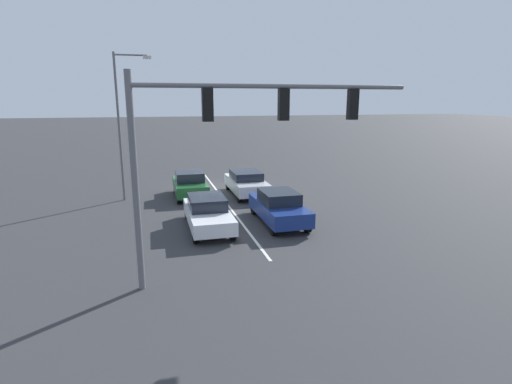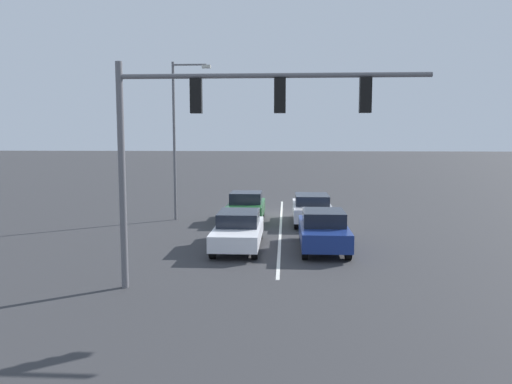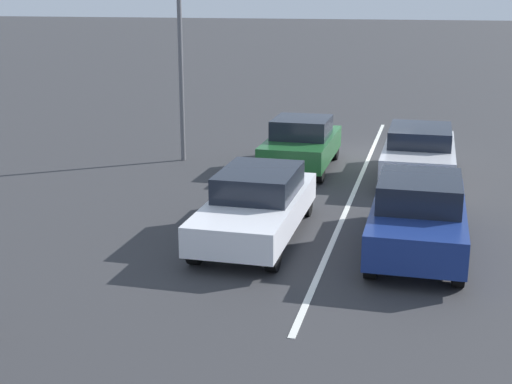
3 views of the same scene
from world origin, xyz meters
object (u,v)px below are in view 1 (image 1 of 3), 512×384
(car_darkgreen_midlane_second, at_px, (190,184))
(street_lamp_right_shoulder, at_px, (122,117))
(car_navy_leftlane_front, at_px, (279,207))
(car_silver_leftlane_second, at_px, (246,183))
(traffic_signal_gantry, at_px, (229,129))
(car_white_midlane_front, at_px, (208,212))

(car_darkgreen_midlane_second, distance_m, street_lamp_right_shoulder, 5.31)
(car_navy_leftlane_front, xyz_separation_m, car_silver_leftlane_second, (0.14, -5.92, -0.01))
(car_darkgreen_midlane_second, distance_m, car_silver_leftlane_second, 3.39)
(car_navy_leftlane_front, distance_m, street_lamp_right_shoulder, 10.36)
(car_silver_leftlane_second, height_order, traffic_signal_gantry, traffic_signal_gantry)
(car_darkgreen_midlane_second, height_order, street_lamp_right_shoulder, street_lamp_right_shoulder)
(car_silver_leftlane_second, bearing_deg, car_white_midlane_front, 61.42)
(car_white_midlane_front, bearing_deg, car_silver_leftlane_second, -118.58)
(traffic_signal_gantry, bearing_deg, car_silver_leftlane_second, -105.96)
(car_darkgreen_midlane_second, relative_size, street_lamp_right_shoulder, 0.50)
(car_navy_leftlane_front, bearing_deg, car_silver_leftlane_second, -88.62)
(car_white_midlane_front, xyz_separation_m, car_silver_leftlane_second, (-3.19, -5.86, 0.03))
(car_darkgreen_midlane_second, xyz_separation_m, traffic_signal_gantry, (-0.15, 11.60, 4.03))
(car_darkgreen_midlane_second, bearing_deg, car_navy_leftlane_front, 119.35)
(car_navy_leftlane_front, bearing_deg, traffic_signal_gantry, 57.80)
(car_white_midlane_front, bearing_deg, car_navy_leftlane_front, 178.93)
(car_navy_leftlane_front, bearing_deg, street_lamp_right_shoulder, -42.50)
(car_white_midlane_front, bearing_deg, traffic_signal_gantry, 89.70)
(car_white_midlane_front, height_order, car_navy_leftlane_front, car_navy_leftlane_front)
(car_silver_leftlane_second, bearing_deg, traffic_signal_gantry, 74.04)
(street_lamp_right_shoulder, bearing_deg, car_darkgreen_midlane_second, 176.48)
(traffic_signal_gantry, bearing_deg, car_darkgreen_midlane_second, -89.24)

